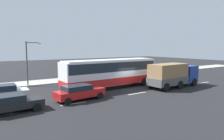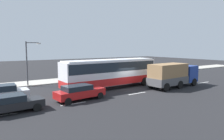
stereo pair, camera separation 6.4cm
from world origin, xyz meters
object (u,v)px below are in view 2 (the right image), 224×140
object	(u,v)px
coach_bus	(111,70)
car_black_sedan	(10,103)
cargo_truck	(173,74)
car_silver_hatch	(4,93)
car_red_compact	(79,92)
street_lamp	(29,59)
pedestrian_near_curb	(117,69)

from	to	relation	value
coach_bus	car_black_sedan	xyz separation A→B (m)	(-11.57, -3.70, -1.42)
coach_bus	cargo_truck	size ratio (longest dim) A/B	1.64
coach_bus	car_silver_hatch	distance (m)	11.58
coach_bus	car_red_compact	world-z (taller)	coach_bus
coach_bus	car_red_compact	distance (m)	6.50
cargo_truck	car_red_compact	bearing A→B (deg)	173.15
car_black_sedan	street_lamp	distance (m)	11.40
cargo_truck	car_silver_hatch	distance (m)	18.68
street_lamp	pedestrian_near_curb	bearing A→B (deg)	8.10
car_red_compact	coach_bus	bearing A→B (deg)	23.55
coach_bus	car_silver_hatch	world-z (taller)	coach_bus
car_black_sedan	street_lamp	world-z (taller)	street_lamp
car_black_sedan	pedestrian_near_curb	world-z (taller)	pedestrian_near_curb
cargo_truck	car_silver_hatch	xyz separation A→B (m)	(-18.23, 4.01, -0.78)
coach_bus	car_red_compact	size ratio (longest dim) A/B	2.53
coach_bus	car_black_sedan	distance (m)	12.23
pedestrian_near_curb	car_red_compact	bearing A→B (deg)	60.69
car_silver_hatch	pedestrian_near_curb	world-z (taller)	pedestrian_near_curb
car_silver_hatch	pedestrian_near_curb	distance (m)	20.50
coach_bus	car_black_sedan	world-z (taller)	coach_bus
car_silver_hatch	cargo_truck	bearing A→B (deg)	-10.33
cargo_truck	car_black_sedan	size ratio (longest dim) A/B	1.59
car_red_compact	pedestrian_near_curb	distance (m)	17.41
car_silver_hatch	car_black_sedan	world-z (taller)	car_silver_hatch
coach_bus	pedestrian_near_curb	bearing A→B (deg)	49.56
coach_bus	car_silver_hatch	xyz separation A→B (m)	(-11.50, 0.25, -1.34)
cargo_truck	pedestrian_near_curb	xyz separation A→B (m)	(0.36, 12.64, -0.54)
street_lamp	car_black_sedan	bearing A→B (deg)	-109.42
coach_bus	car_red_compact	xyz separation A→B (m)	(-5.55, -3.07, -1.38)
cargo_truck	street_lamp	size ratio (longest dim) A/B	1.36
car_black_sedan	street_lamp	xyz separation A→B (m)	(3.69, 10.46, 2.66)
coach_bus	pedestrian_near_curb	xyz separation A→B (m)	(7.09, 8.89, -1.10)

